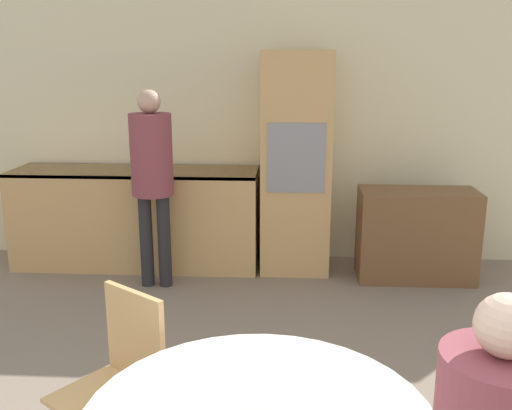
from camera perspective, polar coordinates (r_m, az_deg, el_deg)
wall_back at (r=5.49m, az=0.90°, el=7.95°), size 6.36×0.05×2.60m
kitchen_counter at (r=5.49m, az=-11.83°, el=-1.12°), size 2.28×0.60×0.92m
oven_unit at (r=5.20m, az=3.99°, el=4.15°), size 0.62×0.59×1.99m
sideboard at (r=5.24m, az=15.73°, el=-2.90°), size 1.01×0.45×0.81m
chair_far_left at (r=2.79m, az=-13.40°, el=-16.32°), size 0.56×0.56×0.89m
person_standing at (r=4.81m, az=-10.36°, el=3.67°), size 0.35×0.35×1.68m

